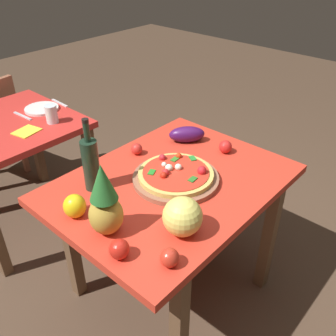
# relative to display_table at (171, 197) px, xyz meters

# --- Properties ---
(ground_plane) EXTENTS (10.00, 10.00, 0.00)m
(ground_plane) POSITION_rel_display_table_xyz_m (0.00, 0.00, -0.66)
(ground_plane) COLOR #4C3828
(display_table) EXTENTS (1.13, 0.85, 0.76)m
(display_table) POSITION_rel_display_table_xyz_m (0.00, 0.00, 0.00)
(display_table) COLOR brown
(display_table) RESTS_ON ground_plane
(background_table) EXTENTS (0.83, 0.81, 0.76)m
(background_table) POSITION_rel_display_table_xyz_m (-0.23, 1.18, -0.03)
(background_table) COLOR brown
(background_table) RESTS_ON ground_plane
(pizza_board) EXTENTS (0.41, 0.41, 0.02)m
(pizza_board) POSITION_rel_display_table_xyz_m (0.01, -0.01, 0.11)
(pizza_board) COLOR #915C43
(pizza_board) RESTS_ON display_table
(pizza) EXTENTS (0.36, 0.36, 0.06)m
(pizza) POSITION_rel_display_table_xyz_m (0.02, -0.01, 0.14)
(pizza) COLOR #D3B559
(pizza) RESTS_ON pizza_board
(wine_bottle) EXTENTS (0.08, 0.08, 0.35)m
(wine_bottle) POSITION_rel_display_table_xyz_m (-0.28, 0.23, 0.23)
(wine_bottle) COLOR #1B3122
(wine_bottle) RESTS_ON display_table
(pineapple_left) EXTENTS (0.14, 0.14, 0.31)m
(pineapple_left) POSITION_rel_display_table_xyz_m (-0.43, -0.04, 0.24)
(pineapple_left) COLOR gold
(pineapple_left) RESTS_ON display_table
(melon) EXTENTS (0.16, 0.16, 0.16)m
(melon) POSITION_rel_display_table_xyz_m (-0.24, -0.27, 0.18)
(melon) COLOR #E6DA65
(melon) RESTS_ON display_table
(bell_pepper) EXTENTS (0.10, 0.10, 0.10)m
(bell_pepper) POSITION_rel_display_table_xyz_m (-0.46, 0.13, 0.15)
(bell_pepper) COLOR yellow
(bell_pepper) RESTS_ON display_table
(eggplant) EXTENTS (0.21, 0.20, 0.09)m
(eggplant) POSITION_rel_display_table_xyz_m (0.35, 0.19, 0.15)
(eggplant) COLOR #401451
(eggplant) RESTS_ON display_table
(tomato_beside_pepper) EXTENTS (0.06, 0.06, 0.06)m
(tomato_beside_pepper) POSITION_rel_display_table_xyz_m (0.06, 0.30, 0.13)
(tomato_beside_pepper) COLOR red
(tomato_beside_pepper) RESTS_ON display_table
(tomato_by_bottle) EXTENTS (0.08, 0.08, 0.08)m
(tomato_by_bottle) POSITION_rel_display_table_xyz_m (-0.49, -0.18, 0.14)
(tomato_by_bottle) COLOR red
(tomato_by_bottle) RESTS_ON display_table
(tomato_near_board) EXTENTS (0.07, 0.07, 0.07)m
(tomato_near_board) POSITION_rel_display_table_xyz_m (-0.40, -0.34, 0.14)
(tomato_near_board) COLOR red
(tomato_near_board) RESTS_ON display_table
(tomato_at_corner) EXTENTS (0.07, 0.07, 0.07)m
(tomato_at_corner) POSITION_rel_display_table_xyz_m (0.39, -0.04, 0.14)
(tomato_at_corner) COLOR red
(tomato_at_corner) RESTS_ON display_table
(drinking_glass_water) EXTENTS (0.07, 0.07, 0.11)m
(drinking_glass_water) POSITION_rel_display_table_xyz_m (-0.02, 0.97, 0.16)
(drinking_glass_water) COLOR silver
(drinking_glass_water) RESTS_ON background_table
(dinner_plate) EXTENTS (0.22, 0.22, 0.02)m
(dinner_plate) POSITION_rel_display_table_xyz_m (0.04, 1.19, 0.11)
(dinner_plate) COLOR white
(dinner_plate) RESTS_ON background_table
(fork_utensil) EXTENTS (0.03, 0.18, 0.01)m
(fork_utensil) POSITION_rel_display_table_xyz_m (-0.10, 1.19, 0.11)
(fork_utensil) COLOR silver
(fork_utensil) RESTS_ON background_table
(knife_utensil) EXTENTS (0.02, 0.18, 0.01)m
(knife_utensil) POSITION_rel_display_table_xyz_m (0.18, 1.19, 0.11)
(knife_utensil) COLOR silver
(knife_utensil) RESTS_ON background_table
(napkin_folded) EXTENTS (0.16, 0.15, 0.01)m
(napkin_folded) POSITION_rel_display_table_xyz_m (-0.19, 0.97, 0.10)
(napkin_folded) COLOR yellow
(napkin_folded) RESTS_ON background_table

